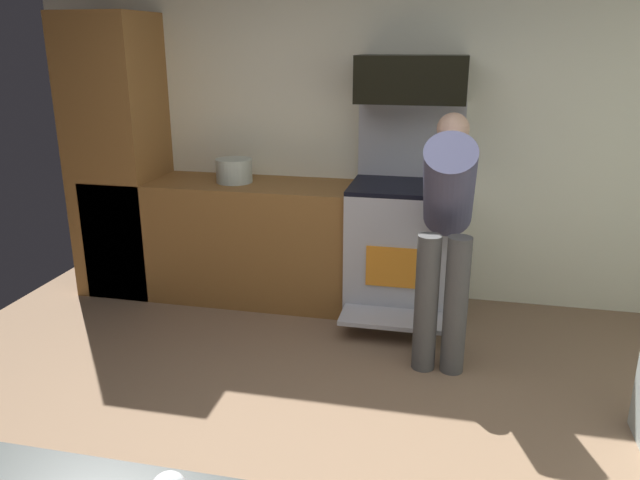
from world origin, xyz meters
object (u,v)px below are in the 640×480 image
Objects in this scene: microwave at (412,79)px; person_cook at (447,221)px; oven_range at (403,244)px; stock_pot at (234,171)px.

person_cook is (0.30, -0.75, -0.76)m from microwave.
oven_range is 2.02× the size of microwave.
microwave is (0.00, 0.09, 1.14)m from oven_range.
person_cook is 5.58× the size of stock_pot.
stock_pot is (-1.56, 0.67, 0.10)m from person_cook.
oven_range is 1.15m from microwave.
oven_range is 1.01× the size of person_cook.
oven_range reaches higher than person_cook.
person_cook is (0.30, -0.66, 0.38)m from oven_range.
microwave is 1.11m from person_cook.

